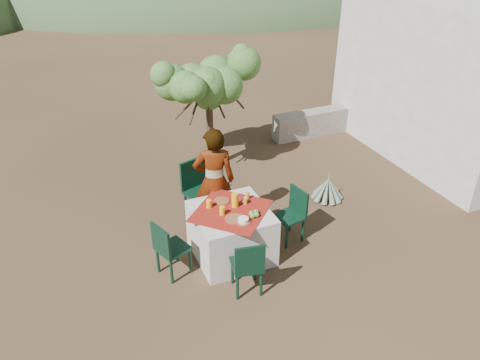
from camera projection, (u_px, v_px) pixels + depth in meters
name	position (u px, v px, depth m)	size (l,w,h in m)	color
ground	(238.00, 264.00, 6.61)	(160.00, 160.00, 0.00)	#372519
table	(231.00, 233.00, 6.62)	(1.30, 1.30, 0.76)	beige
chair_far	(198.00, 187.00, 7.36)	(0.58, 0.58, 1.00)	black
chair_near	(248.00, 265.00, 5.89)	(0.45, 0.45, 0.83)	black
chair_left	(168.00, 248.00, 6.20)	(0.50, 0.50, 0.84)	black
chair_right	(293.00, 212.00, 6.92)	(0.45, 0.45, 0.83)	black
person	(214.00, 181.00, 6.95)	(0.62, 0.41, 1.70)	#8C6651
shrub_tree	(211.00, 87.00, 8.39)	(1.70, 1.67, 2.00)	#432F21
agave	(328.00, 189.00, 8.00)	(0.55, 0.55, 0.59)	slate
guesthouse	(465.00, 76.00, 9.19)	(3.20, 4.20, 3.00)	silver
stone_wall	(328.00, 120.00, 10.40)	(2.60, 0.35, 0.55)	gray
plate_far	(221.00, 201.00, 6.62)	(0.22, 0.22, 0.01)	brown
plate_near	(234.00, 219.00, 6.24)	(0.26, 0.26, 0.01)	brown
glass_far	(209.00, 204.00, 6.46)	(0.07, 0.07, 0.12)	#FFB610
glass_near	(222.00, 211.00, 6.31)	(0.07, 0.07, 0.12)	#FFB610
juice_pitcher	(235.00, 200.00, 6.46)	(0.09, 0.09, 0.21)	#FFB610
bowl_plate	(243.00, 222.00, 6.18)	(0.20, 0.20, 0.01)	brown
white_bowl	(243.00, 220.00, 6.16)	(0.14, 0.14, 0.05)	white
jar_left	(245.00, 201.00, 6.55)	(0.06, 0.06, 0.09)	orange
jar_right	(247.00, 195.00, 6.67)	(0.06, 0.06, 0.10)	orange
napkin_holder	(244.00, 200.00, 6.58)	(0.06, 0.03, 0.08)	white
fruit_cluster	(254.00, 214.00, 6.29)	(0.15, 0.14, 0.07)	#5D9C38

